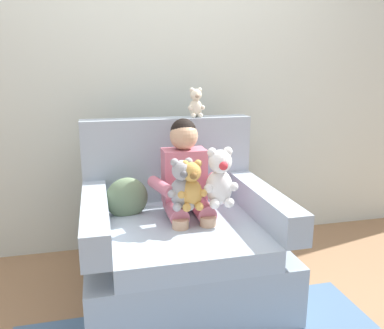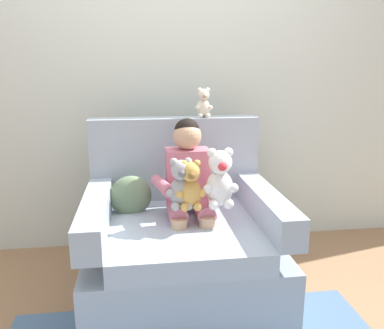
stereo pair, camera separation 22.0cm
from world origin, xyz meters
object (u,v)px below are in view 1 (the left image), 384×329
at_px(seated_child, 186,181).
at_px(plush_honey, 191,186).
at_px(plush_white, 220,179).
at_px(plush_cream_on_backrest, 196,104).
at_px(armchair, 180,242).
at_px(throw_pillow, 127,198).
at_px(plush_grey, 182,185).

height_order(seated_child, plush_honey, seated_child).
bearing_deg(plush_white, plush_cream_on_backrest, 69.81).
distance_m(armchair, plush_honey, 0.42).
xyz_separation_m(plush_cream_on_backrest, throw_pillow, (-0.49, -0.24, -0.54)).
bearing_deg(throw_pillow, plush_honey, -40.82).
height_order(plush_grey, plush_cream_on_backrest, plush_cream_on_backrest).
relative_size(plush_honey, throw_pillow, 1.07).
relative_size(seated_child, throw_pillow, 3.17).
bearing_deg(plush_honey, plush_cream_on_backrest, 86.53).
bearing_deg(plush_honey, seated_child, 98.55).
bearing_deg(throw_pillow, plush_grey, -43.41).
xyz_separation_m(armchair, plush_grey, (-0.01, -0.13, 0.40)).
height_order(seated_child, plush_cream_on_backrest, plush_cream_on_backrest).
bearing_deg(seated_child, armchair, -141.97).
height_order(plush_white, plush_cream_on_backrest, plush_cream_on_backrest).
relative_size(plush_white, throw_pillow, 1.30).
bearing_deg(plush_grey, plush_cream_on_backrest, 78.74).
relative_size(plush_white, plush_cream_on_backrest, 1.74).
distance_m(armchair, plush_cream_on_backrest, 0.90).
xyz_separation_m(armchair, plush_cream_on_backrest, (0.19, 0.38, 0.80)).
bearing_deg(plush_grey, armchair, 94.96).
bearing_deg(plush_cream_on_backrest, plush_white, -104.03).
bearing_deg(plush_white, armchair, 126.73).
xyz_separation_m(armchair, seated_child, (0.05, 0.04, 0.37)).
height_order(armchair, plush_white, armchair).
distance_m(seated_child, plush_honey, 0.19).
relative_size(armchair, throw_pillow, 4.30).
distance_m(seated_child, throw_pillow, 0.38).
bearing_deg(armchair, seated_child, 40.36).
height_order(plush_grey, throw_pillow, plush_grey).
bearing_deg(plush_honey, throw_pillow, 152.46).
distance_m(seated_child, plush_grey, 0.18).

